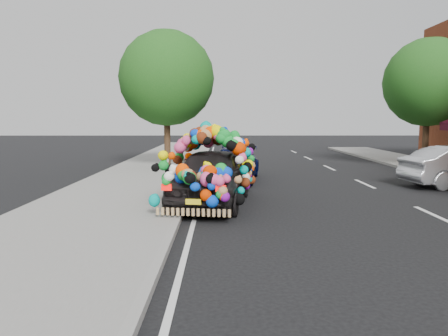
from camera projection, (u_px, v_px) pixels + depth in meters
name	position (u px, v px, depth m)	size (l,w,h in m)	color
ground	(281.00, 216.00, 10.18)	(100.00, 100.00, 0.00)	black
sidewalk	(97.00, 214.00, 10.15)	(4.00, 60.00, 0.12)	gray
kerb	(180.00, 213.00, 10.16)	(0.15, 60.00, 0.13)	gray
lane_markings	(434.00, 215.00, 10.20)	(6.00, 50.00, 0.01)	silver
tree_near_sidewalk	(166.00, 78.00, 19.15)	(4.20, 4.20, 6.13)	#332114
tree_far_b	(428.00, 82.00, 19.73)	(4.00, 4.00, 5.90)	#332114
plush_art_car	(211.00, 163.00, 11.46)	(2.77, 4.81, 2.13)	black
navy_sedan	(234.00, 164.00, 16.00)	(1.67, 4.11, 1.19)	black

